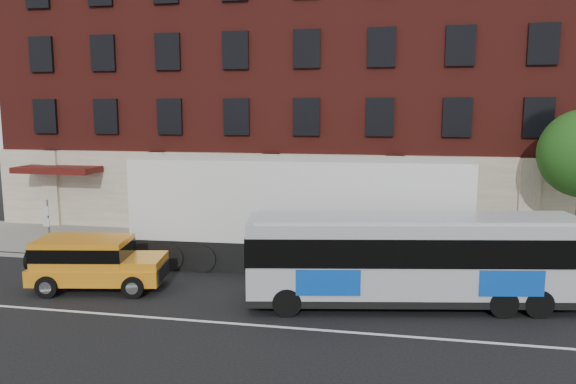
% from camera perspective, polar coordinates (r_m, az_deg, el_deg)
% --- Properties ---
extents(ground, '(120.00, 120.00, 0.00)m').
position_cam_1_polar(ground, '(16.82, -10.82, -13.60)').
color(ground, black).
rests_on(ground, ground).
extents(sidewalk, '(60.00, 6.00, 0.15)m').
position_cam_1_polar(sidewalk, '(24.96, -3.18, -5.89)').
color(sidewalk, gray).
rests_on(sidewalk, ground).
extents(kerb, '(60.00, 0.25, 0.15)m').
position_cam_1_polar(kerb, '(22.16, -5.07, -7.78)').
color(kerb, gray).
rests_on(kerb, ground).
extents(lane_line, '(60.00, 0.12, 0.01)m').
position_cam_1_polar(lane_line, '(17.25, -10.19, -12.99)').
color(lane_line, silver).
rests_on(lane_line, ground).
extents(building, '(30.00, 12.10, 15.00)m').
position_cam_1_polar(building, '(31.93, 0.18, 10.88)').
color(building, '#571A14').
rests_on(building, sidewalk).
extents(sign_pole, '(0.30, 0.20, 2.50)m').
position_cam_1_polar(sign_pole, '(25.58, -23.69, -3.09)').
color(sign_pole, slate).
rests_on(sign_pole, ground).
extents(city_bus, '(11.02, 4.15, 2.96)m').
position_cam_1_polar(city_bus, '(18.16, 13.12, -6.56)').
color(city_bus, '#ACB0B7').
rests_on(city_bus, ground).
extents(yellow_suv, '(4.94, 2.71, 1.84)m').
position_cam_1_polar(yellow_suv, '(20.63, -19.68, -6.68)').
color(yellow_suv, orange).
rests_on(yellow_suv, ground).
extents(shipping_container, '(13.26, 3.29, 4.38)m').
position_cam_1_polar(shipping_container, '(21.94, 1.11, -2.29)').
color(shipping_container, black).
rests_on(shipping_container, ground).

